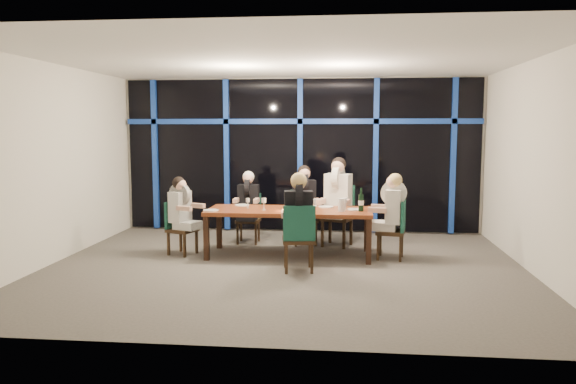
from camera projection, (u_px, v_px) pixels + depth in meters
The scene contains 29 objects.
room at pixel (284, 129), 7.97m from camera, with size 7.04×7.00×3.02m.
window_wall at pixel (301, 153), 10.92m from camera, with size 6.86×0.43×2.94m.
dining_table at pixel (289, 214), 8.91m from camera, with size 2.60×1.00×0.75m.
chair_far_left at pixel (249, 215), 9.99m from camera, with size 0.41×0.41×0.87m.
chair_far_mid at pixel (304, 214), 9.88m from camera, with size 0.52×0.52×0.95m.
chair_far_right at pixel (339, 212), 9.75m from camera, with size 0.61×0.61×1.05m.
chair_end_left at pixel (178, 225), 9.06m from camera, with size 0.51×0.51×0.86m.
chair_end_right at pixel (396, 227), 8.70m from camera, with size 0.49×0.49×0.91m.
chair_near_mid at pixel (299, 235), 7.90m from camera, with size 0.51×0.51×0.97m.
diner_far_left at pixel (248, 196), 9.88m from camera, with size 0.43×0.54×0.85m.
diner_far_mid at pixel (304, 193), 9.76m from camera, with size 0.53×0.63×0.92m.
diner_far_right at pixel (337, 189), 9.62m from camera, with size 0.62×0.71×1.02m.
diner_end_left at pixel (182, 204), 8.99m from camera, with size 0.59×0.52×0.84m.
diner_end_right at pixel (391, 203), 8.67m from camera, with size 0.60×0.49×0.89m.
diner_near_mid at pixel (299, 207), 7.94m from camera, with size 0.52×0.63×0.94m.
plate_far_left at pixel (242, 205), 9.33m from camera, with size 0.24×0.24×0.01m, color white.
plate_far_mid at pixel (309, 206), 9.22m from camera, with size 0.24×0.24×0.01m, color white.
plate_far_right at pixel (326, 207), 9.14m from camera, with size 0.24×0.24×0.01m, color white.
plate_end_left at pixel (211, 210), 8.75m from camera, with size 0.24×0.24×0.01m, color white.
plate_end_right at pixel (355, 209), 8.84m from camera, with size 0.24×0.24×0.01m, color white.
plate_near_mid at pixel (296, 212), 8.52m from camera, with size 0.24×0.24×0.01m, color white.
wine_bottle at pixel (361, 202), 8.68m from camera, with size 0.08×0.08×0.36m.
water_pitcher at pixel (342, 205), 8.68m from camera, with size 0.12×0.11×0.20m.
tea_light at pixel (284, 210), 8.69m from camera, with size 0.06×0.06×0.03m, color #FFAE4C.
wine_glass_a at pixel (264, 201), 8.81m from camera, with size 0.07×0.07×0.19m.
wine_glass_b at pixel (295, 201), 8.99m from camera, with size 0.06×0.06×0.16m.
wine_glass_c at pixel (314, 202), 8.74m from camera, with size 0.07×0.07×0.18m.
wine_glass_d at pixel (248, 201), 9.03m from camera, with size 0.06×0.06×0.16m.
wine_glass_e at pixel (345, 201), 8.86m from camera, with size 0.07×0.07×0.19m.
Camera 1 is at (0.89, -7.97, 2.04)m, focal length 35.00 mm.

